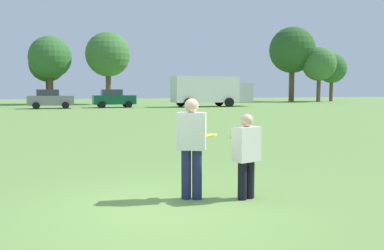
{
  "coord_description": "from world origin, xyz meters",
  "views": [
    {
      "loc": [
        -1.3,
        -6.32,
        1.92
      ],
      "look_at": [
        0.9,
        1.28,
        1.21
      ],
      "focal_mm": 38.52,
      "sensor_mm": 36.0,
      "label": 1
    }
  ],
  "objects": [
    {
      "name": "ground_plane",
      "position": [
        0.0,
        0.0,
        0.0
      ],
      "size": [
        145.14,
        145.14,
        0.0
      ],
      "primitive_type": "plane",
      "color": "#6B9347"
    },
    {
      "name": "player_thrower",
      "position": [
        0.64,
        0.43,
        0.98
      ],
      "size": [
        0.56,
        0.45,
        1.75
      ],
      "color": "#1E234C",
      "rests_on": "ground"
    },
    {
      "name": "player_defender",
      "position": [
        1.56,
        0.17,
        0.82
      ],
      "size": [
        0.52,
        0.4,
        1.48
      ],
      "color": "black",
      "rests_on": "ground"
    },
    {
      "name": "frisbee",
      "position": [
        0.99,
        0.5,
        1.1
      ],
      "size": [
        0.27,
        0.27,
        0.06
      ],
      "color": "yellow"
    },
    {
      "name": "traffic_cone",
      "position": [
        4.76,
        8.5,
        0.23
      ],
      "size": [
        0.32,
        0.32,
        0.48
      ],
      "color": "#D8590C",
      "rests_on": "ground"
    },
    {
      "name": "parked_car_mid_right",
      "position": [
        -3.42,
        35.16,
        0.92
      ],
      "size": [
        4.28,
        2.37,
        1.82
      ],
      "color": "slate",
      "rests_on": "ground"
    },
    {
      "name": "parked_car_near_right",
      "position": [
        2.61,
        35.75,
        0.92
      ],
      "size": [
        4.28,
        2.37,
        1.82
      ],
      "color": "#0C4C2D",
      "rests_on": "ground"
    },
    {
      "name": "box_truck",
      "position": [
        12.57,
        34.84,
        1.75
      ],
      "size": [
        8.61,
        3.28,
        3.18
      ],
      "color": "white",
      "rests_on": "ground"
    },
    {
      "name": "tree_center_elm",
      "position": [
        -4.27,
        47.44,
        4.87
      ],
      "size": [
        4.36,
        4.36,
        7.08
      ],
      "color": "brown",
      "rests_on": "ground"
    },
    {
      "name": "tree_east_birch",
      "position": [
        -3.82,
        45.27,
        5.54
      ],
      "size": [
        4.96,
        4.96,
        8.05
      ],
      "color": "brown",
      "rests_on": "ground"
    },
    {
      "name": "tree_east_oak",
      "position": [
        2.83,
        44.47,
        5.96
      ],
      "size": [
        5.33,
        5.33,
        8.66
      ],
      "color": "brown",
      "rests_on": "ground"
    },
    {
      "name": "tree_far_east_pine",
      "position": [
        29.5,
        47.81,
        7.44
      ],
      "size": [
        6.66,
        6.66,
        10.82
      ],
      "color": "brown",
      "rests_on": "ground"
    },
    {
      "name": "tree_far_west_pine",
      "position": [
        32.4,
        45.3,
        5.35
      ],
      "size": [
        4.78,
        4.78,
        7.78
      ],
      "color": "brown",
      "rests_on": "ground"
    },
    {
      "name": "tree_horizon_center",
      "position": [
        35.72,
        47.08,
        4.88
      ],
      "size": [
        4.37,
        4.37,
        7.09
      ],
      "color": "brown",
      "rests_on": "ground"
    }
  ]
}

